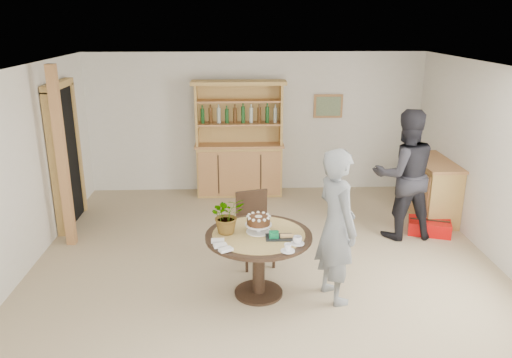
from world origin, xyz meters
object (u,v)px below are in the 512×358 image
object	(u,v)px
teen_boy	(336,226)
adult_person	(404,175)
dining_table	(259,246)
sideboard	(432,189)
red_suitcase	(429,227)
hutch	(239,157)
dining_chair	(254,223)

from	to	relation	value
teen_boy	adult_person	distance (m)	2.09
dining_table	teen_boy	xyz separation A→B (m)	(0.85, -0.10, 0.28)
sideboard	red_suitcase	world-z (taller)	sideboard
teen_boy	red_suitcase	xyz separation A→B (m)	(1.76, 1.72, -0.78)
sideboard	adult_person	size ratio (longest dim) A/B	0.67
hutch	red_suitcase	xyz separation A→B (m)	(2.80, -1.88, -0.59)
hutch	teen_boy	size ratio (longest dim) A/B	1.16
red_suitcase	adult_person	bearing A→B (deg)	-153.62
hutch	dining_table	bearing A→B (deg)	-86.92
adult_person	red_suitcase	bearing A→B (deg)	-175.42
teen_boy	red_suitcase	distance (m)	2.58
hutch	red_suitcase	size ratio (longest dim) A/B	2.94
sideboard	adult_person	xyz separation A→B (m)	(-0.72, -0.71, 0.47)
sideboard	teen_boy	distance (m)	3.12
teen_boy	hutch	bearing A→B (deg)	-3.09
sideboard	dining_table	distance (m)	3.64
sideboard	adult_person	distance (m)	1.11
teen_boy	dining_chair	bearing A→B (deg)	24.06
hutch	sideboard	size ratio (longest dim) A/B	1.62
red_suitcase	sideboard	bearing A→B (deg)	87.67
hutch	adult_person	xyz separation A→B (m)	(2.32, -1.95, 0.25)
dining_chair	red_suitcase	xyz separation A→B (m)	(2.63, 0.79, -0.43)
dining_table	teen_boy	bearing A→B (deg)	-6.71
adult_person	red_suitcase	distance (m)	0.97
hutch	dining_chair	bearing A→B (deg)	-86.43
dining_table	sideboard	bearing A→B (deg)	38.39
hutch	sideboard	distance (m)	3.29
adult_person	red_suitcase	world-z (taller)	adult_person
hutch	adult_person	size ratio (longest dim) A/B	1.09
hutch	red_suitcase	world-z (taller)	hutch
sideboard	teen_boy	xyz separation A→B (m)	(-2.00, -2.36, 0.41)
dining_chair	teen_boy	world-z (taller)	teen_boy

